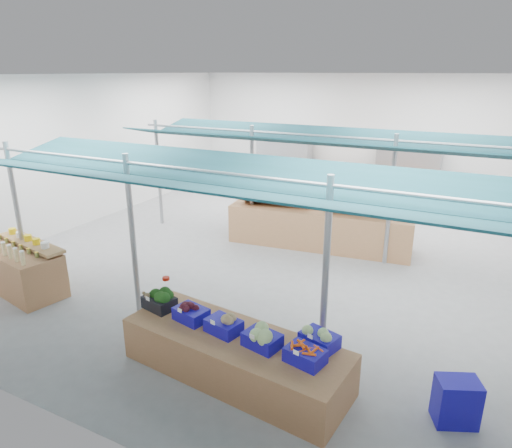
% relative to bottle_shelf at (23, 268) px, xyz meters
% --- Properties ---
extents(floor, '(13.00, 13.00, 0.00)m').
position_rel_bottle_shelf_xyz_m(floor, '(3.78, 4.24, -0.48)').
color(floor, slate).
rests_on(floor, ground).
extents(hall, '(13.00, 13.00, 13.00)m').
position_rel_bottle_shelf_xyz_m(hall, '(3.78, 5.68, 2.17)').
color(hall, silver).
rests_on(hall, ground).
extents(pole_grid, '(10.00, 4.60, 3.00)m').
position_rel_bottle_shelf_xyz_m(pole_grid, '(4.53, 2.49, 1.33)').
color(pole_grid, gray).
rests_on(pole_grid, floor).
extents(awnings, '(9.50, 7.08, 0.30)m').
position_rel_bottle_shelf_xyz_m(awnings, '(4.53, 2.49, 2.30)').
color(awnings, '#0B2C30').
rests_on(awnings, pole_grid).
extents(back_shelving_left, '(2.00, 0.50, 2.00)m').
position_rel_bottle_shelf_xyz_m(back_shelving_left, '(1.28, 10.24, 0.52)').
color(back_shelving_left, '#B23F33').
rests_on(back_shelving_left, floor).
extents(back_shelving_right, '(2.00, 0.50, 2.00)m').
position_rel_bottle_shelf_xyz_m(back_shelving_right, '(5.78, 10.24, 0.52)').
color(back_shelving_right, '#B23F33').
rests_on(back_shelving_right, floor).
extents(bottle_shelf, '(2.13, 1.51, 1.17)m').
position_rel_bottle_shelf_xyz_m(bottle_shelf, '(0.00, 0.00, 0.00)').
color(bottle_shelf, '#8E613E').
rests_on(bottle_shelf, floor).
extents(veg_counter, '(3.52, 1.50, 0.66)m').
position_rel_bottle_shelf_xyz_m(veg_counter, '(5.19, -0.46, -0.15)').
color(veg_counter, '#8E613E').
rests_on(veg_counter, floor).
extents(fruit_counter, '(4.67, 1.61, 0.98)m').
position_rel_bottle_shelf_xyz_m(fruit_counter, '(4.53, 5.09, 0.01)').
color(fruit_counter, '#8E613E').
rests_on(fruit_counter, floor).
extents(far_counter, '(4.96, 1.09, 0.89)m').
position_rel_bottle_shelf_xyz_m(far_counter, '(4.11, 9.54, -0.03)').
color(far_counter, '#8E613E').
rests_on(far_counter, floor).
extents(crate_stack, '(0.62, 0.54, 0.62)m').
position_rel_bottle_shelf_xyz_m(crate_stack, '(8.16, -0.02, -0.17)').
color(crate_stack, '#150E9D').
rests_on(crate_stack, floor).
extents(vendor_left, '(0.71, 0.51, 1.83)m').
position_rel_bottle_shelf_xyz_m(vendor_left, '(3.33, 6.19, 0.44)').
color(vendor_left, '#194BA4').
rests_on(vendor_left, floor).
extents(vendor_right, '(0.96, 0.79, 1.83)m').
position_rel_bottle_shelf_xyz_m(vendor_right, '(5.13, 6.19, 0.44)').
color(vendor_right, '#A71418').
rests_on(vendor_right, floor).
extents(crate_broccoli, '(0.56, 0.45, 0.35)m').
position_rel_bottle_shelf_xyz_m(crate_broccoli, '(3.73, -0.31, 0.35)').
color(crate_broccoli, black).
rests_on(crate_broccoli, veg_counter).
extents(crate_beets, '(0.56, 0.45, 0.29)m').
position_rel_bottle_shelf_xyz_m(crate_beets, '(4.39, -0.38, 0.32)').
color(crate_beets, '#150E9D').
rests_on(crate_beets, veg_counter).
extents(crate_celeriac, '(0.56, 0.45, 0.31)m').
position_rel_bottle_shelf_xyz_m(crate_celeriac, '(5.00, -0.44, 0.33)').
color(crate_celeriac, '#150E9D').
rests_on(crate_celeriac, veg_counter).
extents(crate_cabbage, '(0.56, 0.45, 0.35)m').
position_rel_bottle_shelf_xyz_m(crate_cabbage, '(5.66, -0.52, 0.35)').
color(crate_cabbage, '#150E9D').
rests_on(crate_cabbage, veg_counter).
extents(crate_carrots, '(0.56, 0.45, 0.29)m').
position_rel_bottle_shelf_xyz_m(crate_carrots, '(6.32, -0.59, 0.30)').
color(crate_carrots, '#150E9D').
rests_on(crate_carrots, veg_counter).
extents(sparrow, '(0.12, 0.09, 0.11)m').
position_rel_bottle_shelf_xyz_m(sparrow, '(3.56, -0.41, 0.43)').
color(sparrow, brown).
rests_on(sparrow, crate_broccoli).
extents(pole_ribbon, '(0.12, 0.12, 0.28)m').
position_rel_bottle_shelf_xyz_m(pole_ribbon, '(3.72, -0.10, 0.60)').
color(pole_ribbon, '#B51B0C').
rests_on(pole_ribbon, pole_grid).
extents(apple_heap_yellow, '(2.01, 1.12, 0.27)m').
position_rel_bottle_shelf_xyz_m(apple_heap_yellow, '(3.46, 4.86, 0.67)').
color(apple_heap_yellow, '#997247').
rests_on(apple_heap_yellow, fruit_counter).
extents(apple_heap_red, '(1.62, 1.02, 0.27)m').
position_rel_bottle_shelf_xyz_m(apple_heap_red, '(5.46, 5.09, 0.67)').
color(apple_heap_red, '#997247').
rests_on(apple_heap_red, fruit_counter).
extents(pineapple, '(0.14, 0.14, 0.39)m').
position_rel_bottle_shelf_xyz_m(pineapple, '(6.59, 5.22, 0.68)').
color(pineapple, '#8C6019').
rests_on(pineapple, fruit_counter).
extents(crate_extra, '(0.58, 0.48, 0.32)m').
position_rel_bottle_shelf_xyz_m(crate_extra, '(6.37, -0.16, 0.33)').
color(crate_extra, '#150E9D').
rests_on(crate_extra, veg_counter).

